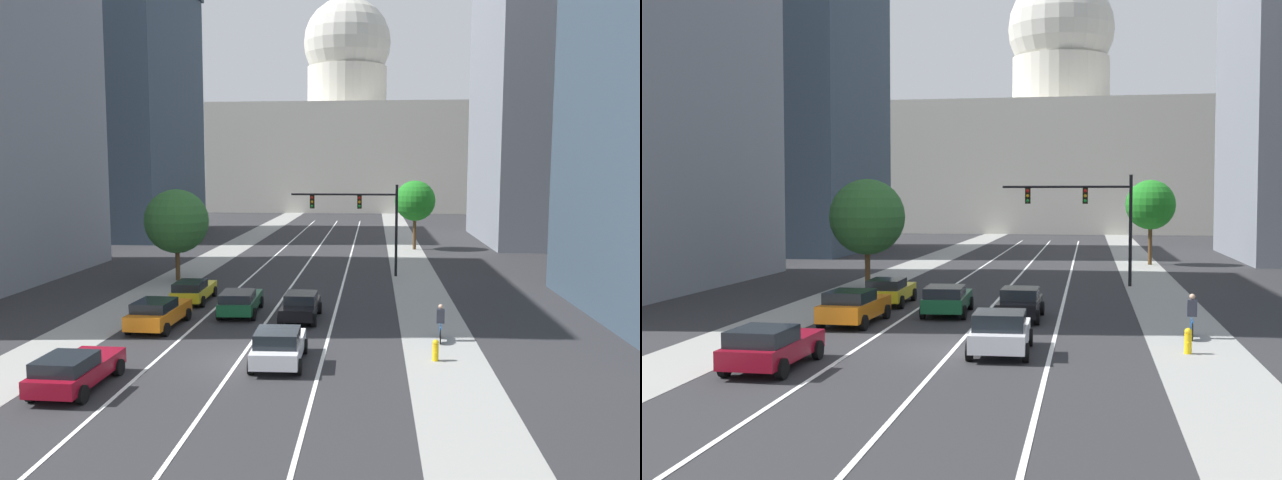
% 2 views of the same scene
% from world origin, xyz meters
% --- Properties ---
extents(ground_plane, '(400.00, 400.00, 0.00)m').
position_xyz_m(ground_plane, '(0.00, 40.00, 0.00)').
color(ground_plane, '#2B2B2D').
extents(sidewalk_left, '(3.39, 130.00, 0.01)m').
position_xyz_m(sidewalk_left, '(-8.56, 35.00, 0.01)').
color(sidewalk_left, gray).
rests_on(sidewalk_left, ground).
extents(sidewalk_right, '(3.39, 130.00, 0.01)m').
position_xyz_m(sidewalk_right, '(8.56, 35.00, 0.01)').
color(sidewalk_right, gray).
rests_on(sidewalk_right, ground).
extents(lane_stripe_left, '(0.16, 90.00, 0.01)m').
position_xyz_m(lane_stripe_left, '(-3.43, 25.00, 0.01)').
color(lane_stripe_left, white).
rests_on(lane_stripe_left, ground).
extents(lane_stripe_center, '(0.16, 90.00, 0.01)m').
position_xyz_m(lane_stripe_center, '(0.00, 25.00, 0.01)').
color(lane_stripe_center, white).
rests_on(lane_stripe_center, ground).
extents(lane_stripe_right, '(0.16, 90.00, 0.01)m').
position_xyz_m(lane_stripe_right, '(3.43, 25.00, 0.01)').
color(lane_stripe_right, white).
rests_on(lane_stripe_right, ground).
extents(office_tower_far_left, '(18.58, 21.25, 30.55)m').
position_xyz_m(office_tower_far_left, '(-26.18, 48.26, 15.31)').
color(office_tower_far_left, '#334251').
rests_on(office_tower_far_left, ground).
extents(office_tower_far_right, '(20.55, 21.66, 43.00)m').
position_xyz_m(office_tower_far_right, '(27.13, 45.44, 21.54)').
color(office_tower_far_right, gray).
rests_on(office_tower_far_right, ground).
extents(capitol_building, '(49.25, 29.81, 41.84)m').
position_xyz_m(capitol_building, '(0.00, 101.27, 13.59)').
color(capitol_building, beige).
rests_on(capitol_building, ground).
extents(car_white, '(2.19, 4.26, 1.53)m').
position_xyz_m(car_white, '(1.72, -0.44, 0.78)').
color(car_white, silver).
rests_on(car_white, ground).
extents(car_yellow, '(2.02, 4.51, 1.37)m').
position_xyz_m(car_yellow, '(-5.14, 11.05, 0.73)').
color(car_yellow, yellow).
rests_on(car_yellow, ground).
extents(car_green, '(2.21, 4.63, 1.40)m').
position_xyz_m(car_green, '(-1.70, 8.15, 0.74)').
color(car_green, '#14512D').
rests_on(car_green, ground).
extents(car_crimson, '(2.12, 4.41, 1.41)m').
position_xyz_m(car_crimson, '(-5.15, -3.99, 0.74)').
color(car_crimson, maroon).
rests_on(car_crimson, ground).
extents(car_black, '(1.99, 4.20, 1.39)m').
position_xyz_m(car_black, '(1.72, 7.34, 0.73)').
color(car_black, black).
rests_on(car_black, ground).
extents(car_orange, '(2.21, 4.71, 1.49)m').
position_xyz_m(car_orange, '(-5.15, 4.91, 0.78)').
color(car_orange, orange).
rests_on(car_orange, ground).
extents(traffic_signal_mast, '(7.84, 0.39, 6.74)m').
position_xyz_m(traffic_signal_mast, '(4.72, 21.25, 4.72)').
color(traffic_signal_mast, black).
rests_on(traffic_signal_mast, ground).
extents(fire_hydrant, '(0.26, 0.35, 0.91)m').
position_xyz_m(fire_hydrant, '(8.11, 0.56, 0.46)').
color(fire_hydrant, yellow).
rests_on(fire_hydrant, ground).
extents(cyclist, '(0.38, 1.70, 1.72)m').
position_xyz_m(cyclist, '(8.62, 3.67, 0.85)').
color(cyclist, black).
rests_on(cyclist, ground).
extents(street_tree_far_right, '(3.94, 3.94, 6.75)m').
position_xyz_m(street_tree_far_right, '(9.49, 37.03, 4.76)').
color(street_tree_far_right, '#51381E').
rests_on(street_tree_far_right, ground).
extents(street_tree_mid_left, '(4.52, 4.52, 6.49)m').
position_xyz_m(street_tree_mid_left, '(-8.33, 18.18, 4.22)').
color(street_tree_mid_left, '#51381E').
rests_on(street_tree_mid_left, ground).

